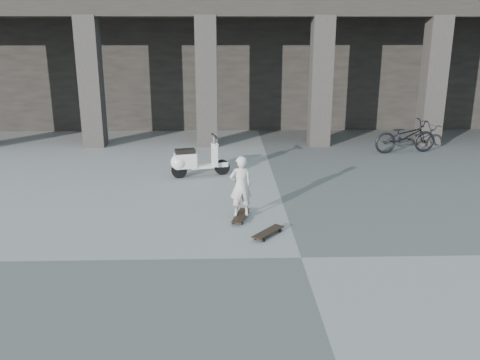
{
  "coord_description": "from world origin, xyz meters",
  "views": [
    {
      "loc": [
        -1.22,
        -7.52,
        3.55
      ],
      "look_at": [
        -0.93,
        2.29,
        0.65
      ],
      "focal_mm": 38.0,
      "sensor_mm": 36.0,
      "label": 1
    }
  ],
  "objects_px": {
    "scooter": "(190,161)",
    "bicycle": "(405,136)",
    "longboard": "(241,216)",
    "child": "(241,186)",
    "skateboard_spare": "(268,232)"
  },
  "relations": [
    {
      "from": "scooter",
      "to": "bicycle",
      "type": "distance_m",
      "value": 6.76
    },
    {
      "from": "longboard",
      "to": "bicycle",
      "type": "distance_m",
      "value": 7.53
    },
    {
      "from": "child",
      "to": "scooter",
      "type": "distance_m",
      "value": 3.24
    },
    {
      "from": "longboard",
      "to": "scooter",
      "type": "xyz_separation_m",
      "value": [
        -1.17,
        3.01,
        0.35
      ]
    },
    {
      "from": "skateboard_spare",
      "to": "child",
      "type": "height_order",
      "value": "child"
    },
    {
      "from": "child",
      "to": "bicycle",
      "type": "height_order",
      "value": "child"
    },
    {
      "from": "child",
      "to": "bicycle",
      "type": "xyz_separation_m",
      "value": [
        5.12,
        5.51,
        -0.18
      ]
    },
    {
      "from": "longboard",
      "to": "scooter",
      "type": "distance_m",
      "value": 3.25
    },
    {
      "from": "child",
      "to": "scooter",
      "type": "bearing_deg",
      "value": -78.77
    },
    {
      "from": "child",
      "to": "bicycle",
      "type": "relative_size",
      "value": 0.62
    },
    {
      "from": "child",
      "to": "bicycle",
      "type": "bearing_deg",
      "value": -142.84
    },
    {
      "from": "skateboard_spare",
      "to": "scooter",
      "type": "distance_m",
      "value": 4.22
    },
    {
      "from": "bicycle",
      "to": "longboard",
      "type": "bearing_deg",
      "value": 129.0
    },
    {
      "from": "longboard",
      "to": "scooter",
      "type": "relative_size",
      "value": 0.59
    },
    {
      "from": "longboard",
      "to": "child",
      "type": "distance_m",
      "value": 0.61
    }
  ]
}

